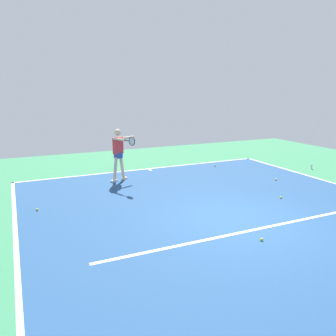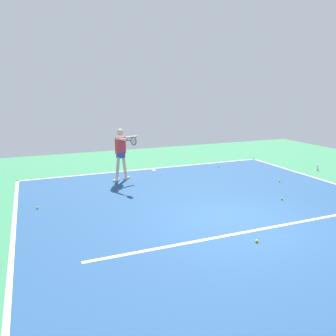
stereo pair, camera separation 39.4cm
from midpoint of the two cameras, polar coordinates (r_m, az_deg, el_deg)
The scene contains 13 objects.
ground_plane at distance 8.71m, azimuth 12.56°, elevation -8.72°, with size 21.81×21.81×0.00m, color #388456.
court_surface at distance 8.71m, azimuth 12.56°, elevation -8.71°, with size 10.26×12.41×0.00m, color navy.
court_line_baseline_near at distance 13.95m, azimuth -1.95°, elevation -0.10°, with size 10.26×0.10×0.01m, color white.
court_line_sideline_right at distance 7.32m, azimuth -23.41°, elevation -13.90°, with size 0.10×12.41×0.01m, color white.
court_line_service at distance 8.23m, azimuth 15.18°, elevation -10.18°, with size 7.69×0.10×0.01m, color white.
court_line_centre_mark at distance 13.77m, azimuth -1.66°, elevation -0.28°, with size 0.10×0.30×0.01m, color white.
tennis_player at distance 12.04m, azimuth -6.91°, elevation 2.93°, with size 1.04×1.39×1.86m.
tennis_ball_near_service_line at distance 7.69m, azimuth 16.16°, elevation -11.71°, with size 0.07×0.07×0.07m, color yellow.
tennis_ball_by_baseline at distance 14.46m, azimuth 9.35°, elevation 0.33°, with size 0.07×0.07×0.07m, color #C6E53D.
tennis_ball_near_player at distance 12.69m, azimuth 19.06°, elevation -2.04°, with size 0.07×0.07×0.07m, color #CCE033.
tennis_ball_centre_court at distance 9.92m, azimuth -20.03°, elevation -6.30°, with size 0.07×0.07×0.07m, color #CCE033.
tennis_ball_far_corner at distance 10.67m, azimuth 19.63°, elevation -4.91°, with size 0.07×0.07×0.07m, color yellow.
water_bottle at distance 15.00m, azimuth 24.52°, elevation 0.06°, with size 0.07×0.07×0.22m, color white.
Camera 2 is at (4.56, 6.65, 3.20)m, focal length 36.27 mm.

